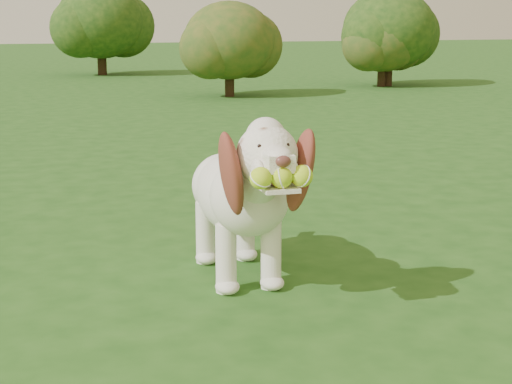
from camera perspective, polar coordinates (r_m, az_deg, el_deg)
name	(u,v)px	position (r m, az deg, el deg)	size (l,w,h in m)	color
ground	(248,242)	(4.29, -0.60, -3.67)	(80.00, 80.00, 0.00)	#1D4915
dog	(241,190)	(3.55, -1.07, 0.13)	(0.46, 1.24, 0.81)	white
shrub_c	(229,41)	(12.58, -1.96, 10.95)	(1.44, 1.44, 1.50)	#382314
shrub_f	(389,29)	(14.86, 9.65, 11.60)	(1.70, 1.70, 1.76)	#382314
shrub_d	(383,38)	(14.72, 9.21, 11.00)	(1.44, 1.44, 1.49)	#382314
shrub_i	(100,21)	(18.01, -11.26, 12.10)	(1.94, 1.94, 2.01)	#382314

